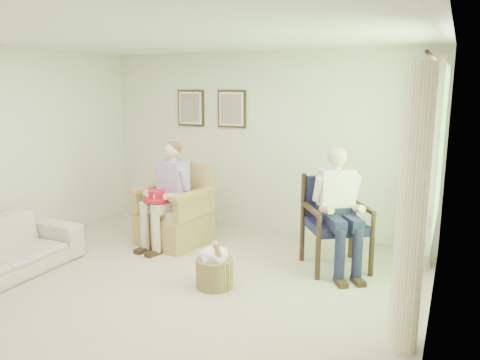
% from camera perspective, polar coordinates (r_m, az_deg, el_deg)
% --- Properties ---
extents(floor, '(5.50, 5.50, 0.00)m').
position_cam_1_polar(floor, '(4.89, -10.51, -14.52)').
color(floor, beige).
rests_on(floor, ground).
extents(back_wall, '(5.00, 0.04, 2.60)m').
position_cam_1_polar(back_wall, '(6.86, 2.51, 4.57)').
color(back_wall, silver).
rests_on(back_wall, ground).
extents(right_wall, '(0.04, 5.50, 2.60)m').
position_cam_1_polar(right_wall, '(3.64, 22.69, -2.55)').
color(right_wall, silver).
rests_on(right_wall, ground).
extents(ceiling, '(5.00, 5.50, 0.02)m').
position_cam_1_polar(ceiling, '(4.42, -11.80, 17.41)').
color(ceiling, white).
rests_on(ceiling, back_wall).
extents(window, '(0.13, 2.50, 1.63)m').
position_cam_1_polar(window, '(4.78, 23.21, 4.05)').
color(window, '#2D6B23').
rests_on(window, right_wall).
extents(curtain_left, '(0.34, 0.34, 2.30)m').
position_cam_1_polar(curtain_left, '(3.90, 20.18, -3.75)').
color(curtain_left, '#FBF4C4').
rests_on(curtain_left, ground).
extents(curtain_right, '(0.34, 0.34, 2.30)m').
position_cam_1_polar(curtain_right, '(5.81, 21.93, 0.99)').
color(curtain_right, '#FBF4C4').
rests_on(curtain_right, ground).
extents(framed_print_left, '(0.45, 0.05, 0.55)m').
position_cam_1_polar(framed_print_left, '(7.30, -6.03, 8.72)').
color(framed_print_left, '#382114').
rests_on(framed_print_left, back_wall).
extents(framed_print_right, '(0.45, 0.05, 0.55)m').
position_cam_1_polar(framed_print_right, '(6.97, -1.03, 8.65)').
color(framed_print_right, '#382114').
rests_on(framed_print_right, back_wall).
extents(wicker_armchair, '(0.84, 0.84, 1.08)m').
position_cam_1_polar(wicker_armchair, '(6.46, -7.87, -4.65)').
color(wicker_armchair, tan).
rests_on(wicker_armchair, ground).
extents(wood_armchair, '(0.69, 0.65, 1.06)m').
position_cam_1_polar(wood_armchair, '(5.65, 11.91, -4.61)').
color(wood_armchair, black).
rests_on(wood_armchair, ground).
extents(person_wicker, '(0.40, 0.62, 1.37)m').
position_cam_1_polar(person_wicker, '(6.23, -8.69, -0.88)').
color(person_wicker, beige).
rests_on(person_wicker, ground).
extents(person_dark, '(0.40, 0.62, 1.41)m').
position_cam_1_polar(person_dark, '(5.42, 11.59, -2.45)').
color(person_dark, '#1A1C39').
rests_on(person_dark, ground).
extents(red_hat, '(0.36, 0.36, 0.14)m').
position_cam_1_polar(red_hat, '(6.11, -10.07, -2.03)').
color(red_hat, red).
rests_on(red_hat, person_wicker).
extents(hatbox, '(0.50, 0.50, 0.59)m').
position_cam_1_polar(hatbox, '(5.07, -3.12, -10.48)').
color(hatbox, tan).
rests_on(hatbox, ground).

